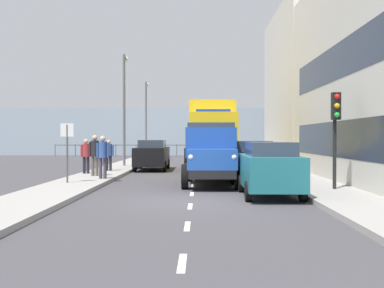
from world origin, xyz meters
name	(u,v)px	position (x,y,z in m)	size (l,w,h in m)	color
ground_plane	(195,173)	(0.00, -11.19, 0.00)	(80.00, 80.00, 0.00)	#423F44
sidewalk_left	(281,172)	(-4.49, -11.19, 0.07)	(2.16, 44.92, 0.15)	#9E9993
sidewalk_right	(109,172)	(4.49, -11.19, 0.07)	(2.16, 44.92, 0.15)	#9E9993
road_centreline_markings	(195,174)	(0.00, -10.47, 0.00)	(0.12, 40.36, 0.01)	silver
building_far_block	(327,88)	(-9.07, -19.48, 5.32)	(7.00, 12.08, 10.64)	beige
sea_horizon	(197,132)	(0.00, -36.65, 2.50)	(80.00, 0.80, 5.00)	#8C9EAD
seawall_railing	(197,147)	(0.00, -33.05, 0.92)	(28.08, 0.08, 1.20)	#4C5156
truck_vintage_blue	(211,155)	(-0.69, -4.68, 1.18)	(2.17, 5.64, 2.43)	black
lorry_cargo_yellow	(212,134)	(-0.94, -13.33, 2.08)	(2.58, 8.20, 3.87)	gold
car_teal_kerbside_near	(270,168)	(-2.46, -1.19, 0.89)	(1.76, 3.94, 1.72)	#1E6670
car_navy_kerbside_1	(251,160)	(-2.46, -6.71, 0.90)	(1.89, 4.51, 1.72)	navy
car_black_oppositeside_0	(152,154)	(2.46, -13.43, 0.90)	(1.81, 4.43, 1.72)	black
pedestrian_in_dark_coat	(103,153)	(3.78, -5.98, 1.21)	(0.53, 0.34, 1.79)	#383342
pedestrian_couple_a	(95,152)	(4.43, -7.45, 1.23)	(0.53, 0.34, 1.82)	#4C473D
pedestrian_by_lamp	(86,153)	(5.16, -8.85, 1.11)	(0.53, 0.34, 1.64)	black
pedestrian_couple_b	(109,153)	(4.44, -10.75, 1.08)	(0.53, 0.34, 1.59)	black
traffic_light_near	(336,119)	(-4.76, -2.04, 2.47)	(0.28, 0.41, 3.20)	black
lamp_post_promenade	(124,100)	(4.38, -15.53, 4.18)	(0.32, 1.14, 6.81)	#59595B
lamp_post_far	(146,112)	(4.34, -27.13, 4.01)	(0.32, 1.14, 6.49)	#59595B
street_sign	(67,142)	(4.77, -4.18, 1.68)	(0.50, 0.07, 2.25)	#4C4C4C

